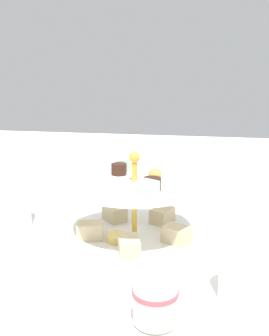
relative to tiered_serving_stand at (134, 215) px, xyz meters
name	(u,v)px	position (x,y,z in m)	size (l,w,h in m)	color
ground_plane	(134,239)	(0.00, 0.00, -0.05)	(2.40, 2.40, 0.00)	white
tiered_serving_stand	(134,215)	(0.00, 0.00, 0.00)	(0.29, 0.29, 0.17)	white
water_glass_tall_right	(12,197)	(-0.01, -0.25, 0.02)	(0.07, 0.07, 0.13)	silver
water_glass_short_left	(242,271)	(0.17, 0.18, -0.01)	(0.06, 0.06, 0.08)	silver
teacup_with_saucer	(155,308)	(0.25, 0.07, -0.02)	(0.09, 0.09, 0.05)	white
butter_knife_left	(141,191)	(-0.30, -0.04, -0.05)	(0.17, 0.01, 0.00)	silver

